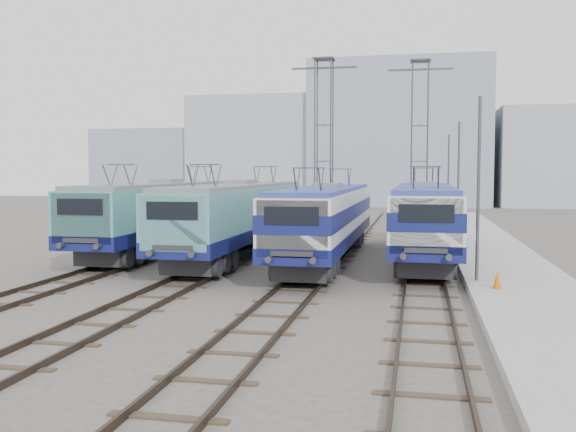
# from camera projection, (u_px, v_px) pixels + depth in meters

# --- Properties ---
(ground) EXTENTS (160.00, 160.00, 0.00)m
(ground) POSITION_uv_depth(u_px,v_px,m) (236.00, 290.00, 23.29)
(ground) COLOR #514C47
(platform) EXTENTS (4.00, 70.00, 0.30)m
(platform) POSITION_uv_depth(u_px,v_px,m) (501.00, 263.00, 29.08)
(platform) COLOR #9E9E99
(platform) RESTS_ON ground
(locomotive_far_left) EXTENTS (2.86, 18.05, 3.40)m
(locomotive_far_left) POSITION_uv_depth(u_px,v_px,m) (166.00, 210.00, 34.17)
(locomotive_far_left) COLOR #101552
(locomotive_far_left) RESTS_ON ground
(locomotive_center_left) EXTENTS (2.85, 17.97, 3.38)m
(locomotive_center_left) POSITION_uv_depth(u_px,v_px,m) (239.00, 213.00, 31.75)
(locomotive_center_left) COLOR #101552
(locomotive_center_left) RESTS_ON ground
(locomotive_center_right) EXTENTS (2.75, 17.40, 3.27)m
(locomotive_center_right) POSITION_uv_depth(u_px,v_px,m) (327.00, 215.00, 30.13)
(locomotive_center_right) COLOR #101552
(locomotive_center_right) RESTS_ON ground
(locomotive_far_right) EXTENTS (2.79, 17.63, 3.31)m
(locomotive_far_right) POSITION_uv_depth(u_px,v_px,m) (424.00, 214.00, 31.00)
(locomotive_far_right) COLOR #101552
(locomotive_far_right) RESTS_ON ground
(catenary_tower_west) EXTENTS (4.50, 1.20, 12.00)m
(catenary_tower_west) POSITION_uv_depth(u_px,v_px,m) (324.00, 138.00, 44.34)
(catenary_tower_west) COLOR #3F4247
(catenary_tower_west) RESTS_ON ground
(catenary_tower_east) EXTENTS (4.50, 1.20, 12.00)m
(catenary_tower_east) POSITION_uv_depth(u_px,v_px,m) (420.00, 138.00, 45.01)
(catenary_tower_east) COLOR #3F4247
(catenary_tower_east) RESTS_ON ground
(mast_front) EXTENTS (0.12, 0.12, 7.00)m
(mast_front) POSITION_uv_depth(u_px,v_px,m) (478.00, 193.00, 23.30)
(mast_front) COLOR #3F4247
(mast_front) RESTS_ON ground
(mast_mid) EXTENTS (0.12, 0.12, 7.00)m
(mast_mid) POSITION_uv_depth(u_px,v_px,m) (458.00, 186.00, 35.03)
(mast_mid) COLOR #3F4247
(mast_mid) RESTS_ON ground
(mast_rear) EXTENTS (0.12, 0.12, 7.00)m
(mast_rear) POSITION_uv_depth(u_px,v_px,m) (448.00, 182.00, 46.76)
(mast_rear) COLOR #3F4247
(mast_rear) RESTS_ON ground
(safety_cone) EXTENTS (0.30, 0.30, 0.59)m
(safety_cone) POSITION_uv_depth(u_px,v_px,m) (497.00, 280.00, 21.80)
(safety_cone) COLOR #E55301
(safety_cone) RESTS_ON platform
(building_west) EXTENTS (18.00, 12.00, 14.00)m
(building_west) POSITION_uv_depth(u_px,v_px,m) (264.00, 151.00, 86.21)
(building_west) COLOR #98A0A9
(building_west) RESTS_ON ground
(building_center) EXTENTS (22.00, 14.00, 18.00)m
(building_center) POSITION_uv_depth(u_px,v_px,m) (399.00, 135.00, 82.49)
(building_center) COLOR #848EA2
(building_center) RESTS_ON ground
(building_east) EXTENTS (16.00, 12.00, 12.00)m
(building_east) POSITION_uv_depth(u_px,v_px,m) (564.00, 158.00, 78.73)
(building_east) COLOR #98A0A9
(building_east) RESTS_ON ground
(building_far_west) EXTENTS (14.00, 10.00, 10.00)m
(building_far_west) POSITION_uv_depth(u_px,v_px,m) (152.00, 167.00, 89.52)
(building_far_west) COLOR #848EA2
(building_far_west) RESTS_ON ground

